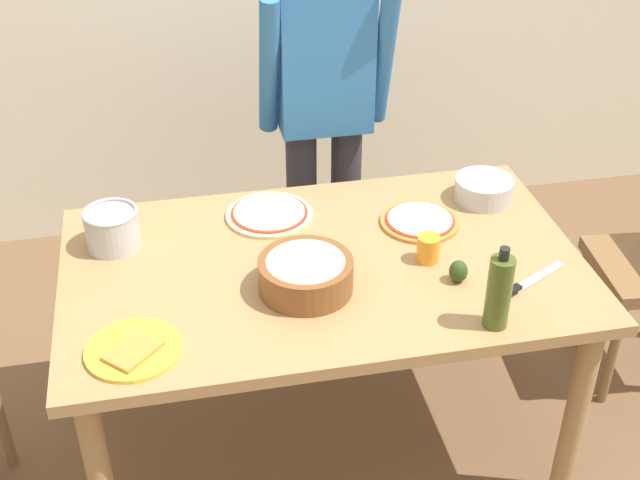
% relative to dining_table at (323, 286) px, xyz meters
% --- Properties ---
extents(ground, '(8.00, 8.00, 0.00)m').
position_rel_dining_table_xyz_m(ground, '(0.00, 0.00, -0.67)').
color(ground, brown).
extents(dining_table, '(1.60, 0.96, 0.76)m').
position_rel_dining_table_xyz_m(dining_table, '(0.00, 0.00, 0.00)').
color(dining_table, '#A37A4C').
rests_on(dining_table, ground).
extents(person_cook, '(0.49, 0.25, 1.62)m').
position_rel_dining_table_xyz_m(person_cook, '(0.16, 0.76, 0.27)').
color(person_cook, '#2D2D38').
rests_on(person_cook, ground).
extents(pizza_raw_on_board, '(0.29, 0.29, 0.02)m').
position_rel_dining_table_xyz_m(pizza_raw_on_board, '(-0.12, 0.30, 0.10)').
color(pizza_raw_on_board, beige).
rests_on(pizza_raw_on_board, dining_table).
extents(pizza_cooked_on_tray, '(0.26, 0.26, 0.02)m').
position_rel_dining_table_xyz_m(pizza_cooked_on_tray, '(0.36, 0.16, 0.10)').
color(pizza_cooked_on_tray, '#C67A33').
rests_on(pizza_cooked_on_tray, dining_table).
extents(plate_with_slice, '(0.26, 0.26, 0.02)m').
position_rel_dining_table_xyz_m(plate_with_slice, '(-0.58, -0.31, 0.10)').
color(plate_with_slice, gold).
rests_on(plate_with_slice, dining_table).
extents(popcorn_bowl, '(0.28, 0.28, 0.11)m').
position_rel_dining_table_xyz_m(popcorn_bowl, '(-0.08, -0.12, 0.15)').
color(popcorn_bowl, brown).
rests_on(popcorn_bowl, dining_table).
extents(mixing_bowl_steel, '(0.20, 0.20, 0.08)m').
position_rel_dining_table_xyz_m(mixing_bowl_steel, '(0.62, 0.26, 0.13)').
color(mixing_bowl_steel, '#B7B7BC').
rests_on(mixing_bowl_steel, dining_table).
extents(olive_oil_bottle, '(0.07, 0.07, 0.26)m').
position_rel_dining_table_xyz_m(olive_oil_bottle, '(0.41, -0.39, 0.20)').
color(olive_oil_bottle, '#47561E').
rests_on(olive_oil_bottle, dining_table).
extents(steel_pot, '(0.17, 0.17, 0.13)m').
position_rel_dining_table_xyz_m(steel_pot, '(-0.63, 0.22, 0.16)').
color(steel_pot, '#B7B7BC').
rests_on(steel_pot, dining_table).
extents(cup_orange, '(0.07, 0.07, 0.08)m').
position_rel_dining_table_xyz_m(cup_orange, '(0.32, -0.05, 0.13)').
color(cup_orange, orange).
rests_on(cup_orange, dining_table).
extents(chef_knife, '(0.27, 0.16, 0.02)m').
position_rel_dining_table_xyz_m(chef_knife, '(0.55, -0.24, 0.10)').
color(chef_knife, silver).
rests_on(chef_knife, dining_table).
extents(avocado, '(0.06, 0.06, 0.07)m').
position_rel_dining_table_xyz_m(avocado, '(0.37, -0.18, 0.13)').
color(avocado, '#2D4219').
rests_on(avocado, dining_table).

